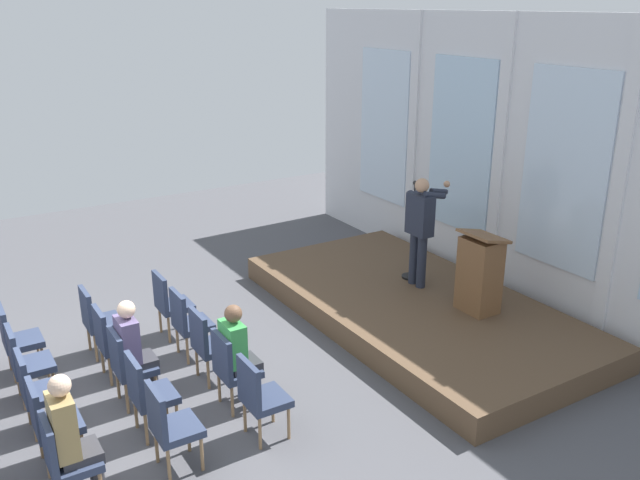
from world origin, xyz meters
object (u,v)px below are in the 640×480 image
at_px(chair_r0_c1, 187,320).
at_px(chair_r2_c1, 25,360).
at_px(chair_r1_c1, 111,338).
at_px(chair_r1_c3, 147,390).
at_px(chair_r0_c4, 259,394).
at_px(audience_r2_c4, 70,434).
at_px(audience_r1_c2, 133,346).
at_px(chair_r2_c4, 64,457).
at_px(lectern, 480,273).
at_px(chair_r2_c2, 36,387).
at_px(chair_r1_c2, 128,363).
at_px(chair_r2_c0, 16,336).
at_px(chair_r1_c4, 169,423).
at_px(chair_r2_c3, 49,419).
at_px(chair_r0_c0, 169,301).
at_px(mic_stand, 411,257).
at_px(chair_r0_c3, 232,366).
at_px(speaker, 420,224).
at_px(chair_r0_c2, 208,341).
at_px(chair_r1_c0, 97,317).
at_px(audience_r0_c3, 238,350).

relative_size(chair_r0_c1, chair_r2_c1, 1.00).
relative_size(chair_r1_c1, chair_r1_c3, 1.00).
xyz_separation_m(chair_r0_c4, audience_r2_c4, (-0.00, -1.88, 0.22)).
distance_m(chair_r0_c1, audience_r1_c2, 1.14).
bearing_deg(chair_r0_c4, chair_r2_c4, -90.00).
distance_m(lectern, chair_r2_c2, 5.70).
xyz_separation_m(chair_r1_c2, chair_r2_c1, (-0.68, -0.98, 0.00)).
bearing_deg(chair_r2_c0, chair_r1_c4, 19.76).
bearing_deg(chair_r1_c2, chair_r0_c1, 124.84).
height_order(chair_r1_c4, chair_r2_c1, same).
height_order(chair_r2_c2, chair_r2_c3, same).
bearing_deg(chair_r0_c1, chair_r0_c0, 180.00).
xyz_separation_m(mic_stand, chair_r1_c3, (1.31, -4.62, -0.15)).
xyz_separation_m(mic_stand, chair_r0_c3, (1.31, -3.64, -0.15)).
bearing_deg(audience_r2_c4, chair_r0_c1, 137.42).
distance_m(chair_r0_c0, chair_r2_c0, 1.96).
xyz_separation_m(chair_r0_c0, chair_r0_c1, (0.68, 0.00, 0.00)).
bearing_deg(lectern, chair_r2_c0, -110.88).
height_order(speaker, audience_r2_c4, speaker).
relative_size(chair_r1_c1, chair_r2_c2, 1.00).
xyz_separation_m(chair_r0_c2, chair_r0_c3, (0.68, 0.00, 0.00)).
distance_m(chair_r1_c0, audience_r2_c4, 2.89).
bearing_deg(mic_stand, speaker, -18.49).
height_order(chair_r2_c0, audience_r2_c4, audience_r2_c4).
bearing_deg(audience_r1_c2, chair_r2_c4, -37.92).
bearing_deg(chair_r2_c4, chair_r1_c4, 90.00).
relative_size(speaker, chair_r0_c1, 1.77).
bearing_deg(chair_r0_c3, mic_stand, 109.78).
bearing_deg(chair_r2_c1, chair_r0_c4, 43.76).
distance_m(chair_r0_c2, chair_r1_c2, 0.98).
xyz_separation_m(audience_r0_c3, chair_r1_c1, (-1.37, -1.07, -0.17)).
bearing_deg(chair_r1_c4, mic_stand, 113.32).
bearing_deg(chair_r1_c3, chair_r0_c0, 154.41).
relative_size(mic_stand, chair_r0_c3, 1.65).
xyz_separation_m(chair_r1_c0, chair_r2_c0, (0.00, -0.98, 0.00)).
relative_size(chair_r0_c1, chair_r1_c2, 1.00).
distance_m(lectern, chair_r1_c0, 5.14).
relative_size(chair_r2_c3, chair_r2_c4, 1.00).
relative_size(audience_r0_c3, chair_r1_c0, 1.35).
bearing_deg(audience_r1_c2, chair_r0_c0, 146.68).
bearing_deg(chair_r0_c1, chair_r1_c2, -55.16).
relative_size(chair_r0_c1, chair_r0_c2, 1.00).
distance_m(chair_r0_c1, chair_r2_c0, 2.08).
relative_size(speaker, chair_r2_c3, 1.77).
height_order(chair_r1_c0, chair_r1_c3, same).
height_order(audience_r0_c3, chair_r1_c4, audience_r0_c3).
xyz_separation_m(chair_r0_c1, chair_r0_c3, (1.37, 0.00, 0.00)).
height_order(chair_r0_c3, chair_r1_c2, same).
bearing_deg(mic_stand, audience_r1_c2, -82.15).
bearing_deg(speaker, audience_r1_c2, -85.46).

